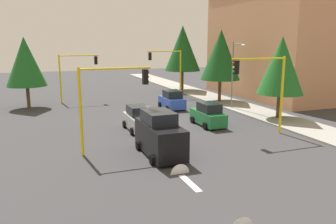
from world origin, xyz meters
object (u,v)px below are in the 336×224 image
(traffic_signal_near_left, at_px, (263,80))
(traffic_signal_far_left, at_px, (168,64))
(delivery_van_black, at_px, (160,135))
(car_green, at_px, (208,115))
(car_silver, at_px, (139,119))
(street_lamp_curbside, at_px, (235,68))
(tree_roadside_near, at_px, (281,65))
(tree_roadside_far, at_px, (183,48))
(car_blue, at_px, (172,100))
(tree_roadside_mid, at_px, (221,55))
(traffic_signal_near_right, at_px, (110,92))
(tree_opposite_side, at_px, (25,62))
(traffic_signal_far_right, at_px, (76,68))

(traffic_signal_near_left, bearing_deg, traffic_signal_far_left, 179.99)
(delivery_van_black, bearing_deg, traffic_signal_far_left, 158.08)
(car_green, distance_m, car_silver, 5.96)
(street_lamp_curbside, bearing_deg, traffic_signal_far_left, -161.58)
(tree_roadside_near, height_order, delivery_van_black, tree_roadside_near)
(traffic_signal_far_left, height_order, tree_roadside_far, tree_roadside_far)
(car_blue, bearing_deg, delivery_van_black, -24.29)
(traffic_signal_far_left, bearing_deg, delivery_van_black, -21.92)
(traffic_signal_far_left, bearing_deg, tree_roadside_mid, 35.38)
(tree_roadside_far, xyz_separation_m, delivery_van_black, (25.63, -12.46, -4.80))
(street_lamp_curbside, distance_m, car_green, 8.66)
(traffic_signal_near_right, bearing_deg, delivery_van_black, 58.99)
(car_silver, height_order, car_blue, same)
(car_green, relative_size, car_blue, 1.06)
(traffic_signal_near_left, xyz_separation_m, tree_roadside_mid, (-14.00, 4.26, 1.33))
(tree_opposite_side, height_order, car_green, tree_opposite_side)
(traffic_signal_near_right, relative_size, traffic_signal_far_right, 0.99)
(traffic_signal_near_left, height_order, car_silver, traffic_signal_near_left)
(traffic_signal_near_right, height_order, tree_roadside_far, tree_roadside_far)
(traffic_signal_far_left, relative_size, delivery_van_black, 1.24)
(traffic_signal_far_left, xyz_separation_m, tree_roadside_near, (16.00, 4.76, 0.72))
(traffic_signal_near_right, height_order, tree_roadside_near, tree_roadside_near)
(traffic_signal_near_left, distance_m, traffic_signal_far_left, 20.00)
(delivery_van_black, relative_size, car_green, 1.22)
(tree_roadside_mid, distance_m, car_green, 12.70)
(tree_opposite_side, height_order, delivery_van_black, tree_opposite_side)
(street_lamp_curbside, relative_size, tree_roadside_near, 0.93)
(tree_opposite_side, xyz_separation_m, car_silver, (13.26, 8.49, -4.04))
(street_lamp_curbside, bearing_deg, tree_roadside_mid, 169.67)
(traffic_signal_far_right, bearing_deg, tree_roadside_near, 45.32)
(traffic_signal_near_left, height_order, car_green, traffic_signal_near_left)
(tree_opposite_side, relative_size, delivery_van_black, 1.57)
(traffic_signal_near_left, relative_size, car_green, 1.51)
(traffic_signal_far_left, distance_m, street_lamp_curbside, 10.95)
(traffic_signal_near_left, relative_size, tree_opposite_side, 0.79)
(traffic_signal_near_right, bearing_deg, car_blue, 143.71)
(traffic_signal_far_right, distance_m, street_lamp_curbside, 18.15)
(tree_roadside_near, xyz_separation_m, car_green, (-0.17, -7.08, -4.03))
(tree_roadside_mid, height_order, tree_roadside_far, tree_roadside_far)
(traffic_signal_far_left, height_order, car_blue, traffic_signal_far_left)
(tree_roadside_far, bearing_deg, tree_opposite_side, -73.69)
(traffic_signal_far_left, xyz_separation_m, traffic_signal_far_right, (-0.00, -11.42, -0.24))
(tree_roadside_mid, xyz_separation_m, tree_roadside_far, (-10.00, -0.50, 0.57))
(traffic_signal_near_left, bearing_deg, tree_roadside_mid, 163.06)
(street_lamp_curbside, distance_m, car_silver, 13.14)
(street_lamp_curbside, xyz_separation_m, car_blue, (-2.55, -5.94, -3.45))
(traffic_signal_far_left, distance_m, tree_roadside_mid, 7.48)
(tree_opposite_side, relative_size, car_green, 1.92)
(tree_roadside_near, bearing_deg, traffic_signal_near_right, -76.11)
(street_lamp_curbside, height_order, car_blue, street_lamp_curbside)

